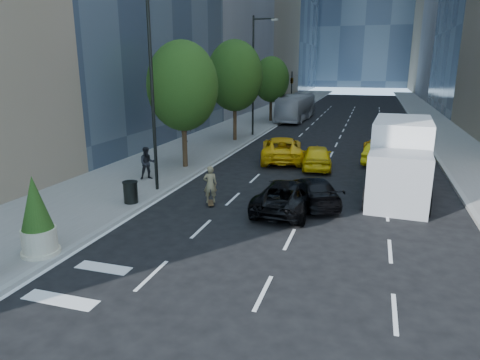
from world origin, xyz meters
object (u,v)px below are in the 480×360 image
(city_bus, at_px, (296,107))
(black_sedan_mercedes, at_px, (312,191))
(trash_can, at_px, (131,193))
(planter_shrub, at_px, (37,217))
(skateboarder, at_px, (210,187))
(black_sedan_lincoln, at_px, (287,195))
(box_truck, at_px, (400,158))

(city_bus, bearing_deg, black_sedan_mercedes, -76.88)
(trash_can, bearing_deg, planter_shrub, -90.00)
(skateboarder, relative_size, black_sedan_mercedes, 0.39)
(black_sedan_lincoln, height_order, black_sedan_mercedes, black_sedan_lincoln)
(city_bus, bearing_deg, planter_shrub, -90.87)
(black_sedan_lincoln, xyz_separation_m, box_truck, (4.75, 4.14, 1.13))
(skateboarder, height_order, city_bus, city_bus)
(skateboarder, distance_m, black_sedan_mercedes, 4.65)
(black_sedan_lincoln, bearing_deg, trash_can, 14.85)
(skateboarder, xyz_separation_m, city_bus, (-1.60, 31.52, 0.63))
(black_sedan_lincoln, relative_size, trash_can, 5.18)
(black_sedan_mercedes, relative_size, trash_can, 4.62)
(city_bus, xyz_separation_m, box_truck, (9.82, -27.04, 0.32))
(black_sedan_mercedes, bearing_deg, black_sedan_lincoln, 27.50)
(box_truck, xyz_separation_m, trash_can, (-11.62, -5.65, -1.19))
(black_sedan_lincoln, height_order, planter_shrub, planter_shrub)
(city_bus, relative_size, planter_shrub, 4.01)
(planter_shrub, bearing_deg, black_sedan_mercedes, 46.80)
(planter_shrub, bearing_deg, skateboarder, 63.49)
(skateboarder, distance_m, box_truck, 9.41)
(black_sedan_lincoln, relative_size, city_bus, 0.46)
(black_sedan_mercedes, height_order, city_bus, city_bus)
(black_sedan_mercedes, relative_size, planter_shrub, 1.64)
(trash_can, bearing_deg, city_bus, 86.85)
(black_sedan_lincoln, relative_size, black_sedan_mercedes, 1.12)
(trash_can, bearing_deg, black_sedan_mercedes, 18.82)
(black_sedan_mercedes, xyz_separation_m, planter_shrub, (-7.80, -8.31, 0.78))
(black_sedan_lincoln, distance_m, planter_shrub, 9.95)
(box_truck, distance_m, trash_can, 12.98)
(box_truck, bearing_deg, skateboarder, -147.83)
(black_sedan_mercedes, xyz_separation_m, trash_can, (-7.80, -2.66, -0.01))
(skateboarder, height_order, box_truck, box_truck)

